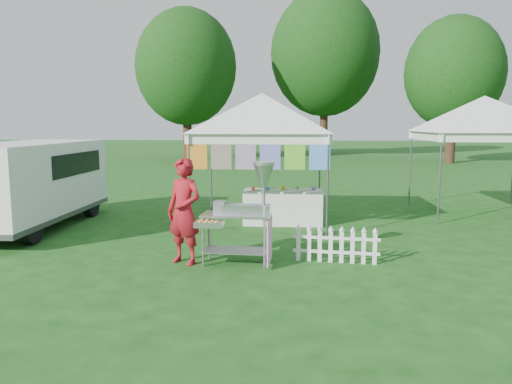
{
  "coord_description": "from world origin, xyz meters",
  "views": [
    {
      "loc": [
        0.67,
        -8.03,
        2.32
      ],
      "look_at": [
        0.06,
        0.75,
        1.1
      ],
      "focal_mm": 35.0,
      "sensor_mm": 36.0,
      "label": 1
    }
  ],
  "objects": [
    {
      "name": "cargo_van",
      "position": [
        -5.1,
        2.61,
        1.02
      ],
      "size": [
        1.84,
        4.58,
        1.9
      ],
      "rotation": [
        0.0,
        0.0,
        -0.0
      ],
      "color": "white",
      "rests_on": "ground"
    },
    {
      "name": "display_table",
      "position": [
        0.5,
        3.34,
        0.4
      ],
      "size": [
        1.8,
        0.7,
        0.79
      ],
      "primitive_type": "cube",
      "color": "white",
      "rests_on": "ground"
    },
    {
      "name": "donut_cart",
      "position": [
        -0.05,
        -0.05,
        1.0
      ],
      "size": [
        1.26,
        0.79,
        1.7
      ],
      "rotation": [
        0.0,
        0.0,
        -0.06
      ],
      "color": "gray",
      "rests_on": "ground"
    },
    {
      "name": "canopy_main",
      "position": [
        0.0,
        3.49,
        2.99
      ],
      "size": [
        4.24,
        4.24,
        3.45
      ],
      "color": "#59595E",
      "rests_on": "ground"
    },
    {
      "name": "vendor",
      "position": [
        -1.08,
        -0.04,
        0.88
      ],
      "size": [
        0.76,
        0.66,
        1.76
      ],
      "primitive_type": "imported",
      "rotation": [
        0.0,
        0.0,
        -0.46
      ],
      "color": "#A2141E",
      "rests_on": "ground"
    },
    {
      "name": "canopy_right",
      "position": [
        5.5,
        5.0,
        2.99
      ],
      "size": [
        4.24,
        4.24,
        3.45
      ],
      "color": "#59595E",
      "rests_on": "ground"
    },
    {
      "name": "tree_right",
      "position": [
        10.0,
        22.0,
        5.18
      ],
      "size": [
        5.6,
        5.6,
        8.42
      ],
      "color": "#321C12",
      "rests_on": "ground"
    },
    {
      "name": "tree_mid",
      "position": [
        3.0,
        28.0,
        7.14
      ],
      "size": [
        7.6,
        7.6,
        11.52
      ],
      "color": "#321C12",
      "rests_on": "ground"
    },
    {
      "name": "tree_left",
      "position": [
        -6.0,
        24.0,
        5.83
      ],
      "size": [
        6.4,
        6.4,
        9.53
      ],
      "color": "#321C12",
      "rests_on": "ground"
    },
    {
      "name": "ground",
      "position": [
        0.0,
        0.0,
        0.0
      ],
      "size": [
        120.0,
        120.0,
        0.0
      ],
      "primitive_type": "plane",
      "color": "#164714",
      "rests_on": "ground"
    },
    {
      "name": "picket_fence",
      "position": [
        1.44,
        0.15,
        0.29
      ],
      "size": [
        1.43,
        0.2,
        0.56
      ],
      "rotation": [
        0.0,
        0.0,
        -0.12
      ],
      "color": "white",
      "rests_on": "ground"
    }
  ]
}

